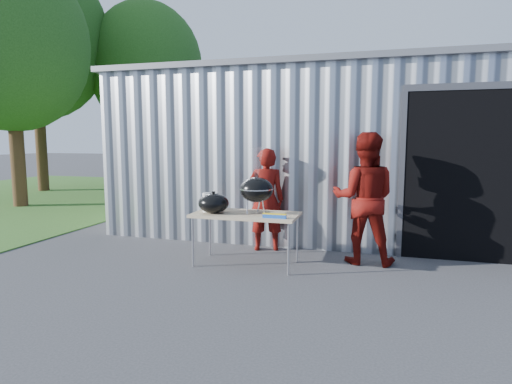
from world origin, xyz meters
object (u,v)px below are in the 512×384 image
(folding_table, at_px, (246,216))
(person_cook, at_px, (266,200))
(person_bystander, at_px, (364,198))
(kettle_grill, at_px, (256,185))

(folding_table, bearing_deg, person_cook, 86.21)
(folding_table, xyz_separation_m, person_bystander, (1.61, 0.58, 0.24))
(folding_table, height_order, kettle_grill, kettle_grill)
(person_bystander, bearing_deg, person_cook, -11.54)
(kettle_grill, xyz_separation_m, person_cook, (-0.10, 0.89, -0.33))
(folding_table, distance_m, person_cook, 0.89)
(person_bystander, bearing_deg, folding_table, 19.12)
(person_cook, bearing_deg, person_bystander, 149.91)
(folding_table, height_order, person_bystander, person_bystander)
(kettle_grill, height_order, person_bystander, person_bystander)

